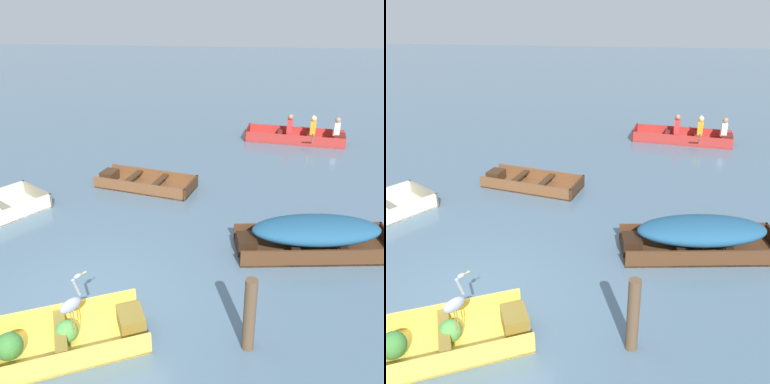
# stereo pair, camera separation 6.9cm
# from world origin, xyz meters

# --- Properties ---
(ground_plane) EXTENTS (80.00, 80.00, 0.00)m
(ground_plane) POSITION_xyz_m (0.00, 0.00, 0.00)
(ground_plane) COLOR slate
(dinghy_yellow_foreground) EXTENTS (3.49, 2.41, 0.42)m
(dinghy_yellow_foreground) POSITION_xyz_m (-0.26, -0.90, 0.13)
(dinghy_yellow_foreground) COLOR #E5BC47
(dinghy_yellow_foreground) RESTS_ON ground
(skiff_wooden_brown_near_moored) EXTENTS (2.67, 1.54, 0.30)m
(skiff_wooden_brown_near_moored) POSITION_xyz_m (-0.08, 4.92, 0.10)
(skiff_wooden_brown_near_moored) COLOR brown
(skiff_wooden_brown_near_moored) RESTS_ON ground
(skiff_dark_varnish_mid_moored) EXTENTS (3.13, 1.49, 0.70)m
(skiff_dark_varnish_mid_moored) POSITION_xyz_m (3.92, 2.24, 0.40)
(skiff_dark_varnish_mid_moored) COLOR #4C2D19
(skiff_dark_varnish_mid_moored) RESTS_ON ground
(rowboat_red_with_crew) EXTENTS (3.42, 2.33, 0.91)m
(rowboat_red_with_crew) POSITION_xyz_m (4.47, 9.36, 0.20)
(rowboat_red_with_crew) COLOR #AD2D28
(rowboat_red_with_crew) RESTS_ON ground
(heron_on_dinghy) EXTENTS (0.31, 0.42, 0.84)m
(heron_on_dinghy) POSITION_xyz_m (0.35, -0.86, 0.88)
(heron_on_dinghy) COLOR olive
(heron_on_dinghy) RESTS_ON dinghy_yellow_foreground
(mooring_post) EXTENTS (0.17, 0.17, 1.15)m
(mooring_post) POSITION_xyz_m (2.67, -0.45, 0.58)
(mooring_post) COLOR brown
(mooring_post) RESTS_ON ground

